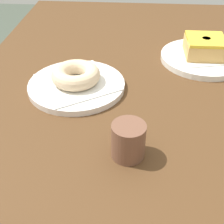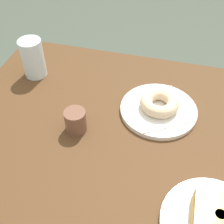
# 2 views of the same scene
# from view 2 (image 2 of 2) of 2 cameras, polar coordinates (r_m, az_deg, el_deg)

# --- Properties ---
(table) EXTENTS (1.24, 0.79, 0.77)m
(table) POSITION_cam_2_polar(r_m,az_deg,el_deg) (0.86, 10.24, -10.22)
(table) COLOR #4E321A
(table) RESTS_ON ground_plane
(napkin_glazed_square) EXTENTS (0.16, 0.16, 0.00)m
(napkin_glazed_square) POSITION_cam_2_polar(r_m,az_deg,el_deg) (0.68, 19.67, -20.27)
(napkin_glazed_square) COLOR white
(napkin_glazed_square) RESTS_ON plate_glazed_square
(donut_glazed_square) EXTENTS (0.10, 0.10, 0.05)m
(donut_glazed_square) POSITION_cam_2_polar(r_m,az_deg,el_deg) (0.66, 20.22, -19.33)
(donut_glazed_square) COLOR tan
(donut_glazed_square) RESTS_ON napkin_glazed_square
(plate_sugar_ring) EXTENTS (0.23, 0.23, 0.01)m
(plate_sugar_ring) POSITION_cam_2_polar(r_m,az_deg,el_deg) (0.87, 9.19, 0.42)
(plate_sugar_ring) COLOR white
(plate_sugar_ring) RESTS_ON table
(napkin_sugar_ring) EXTENTS (0.22, 0.22, 0.00)m
(napkin_sugar_ring) POSITION_cam_2_polar(r_m,az_deg,el_deg) (0.86, 9.26, 0.83)
(napkin_sugar_ring) COLOR white
(napkin_sugar_ring) RESTS_ON plate_sugar_ring
(donut_sugar_ring) EXTENTS (0.11, 0.11, 0.04)m
(donut_sugar_ring) POSITION_cam_2_polar(r_m,az_deg,el_deg) (0.85, 9.41, 1.77)
(donut_sugar_ring) COLOR beige
(donut_sugar_ring) RESTS_ON napkin_sugar_ring
(water_glass) EXTENTS (0.07, 0.07, 0.13)m
(water_glass) POSITION_cam_2_polar(r_m,az_deg,el_deg) (1.00, -15.42, 10.25)
(water_glass) COLOR silver
(water_glass) RESTS_ON table
(sugar_jar) EXTENTS (0.06, 0.06, 0.07)m
(sugar_jar) POSITION_cam_2_polar(r_m,az_deg,el_deg) (0.80, -7.24, -1.76)
(sugar_jar) COLOR brown
(sugar_jar) RESTS_ON table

